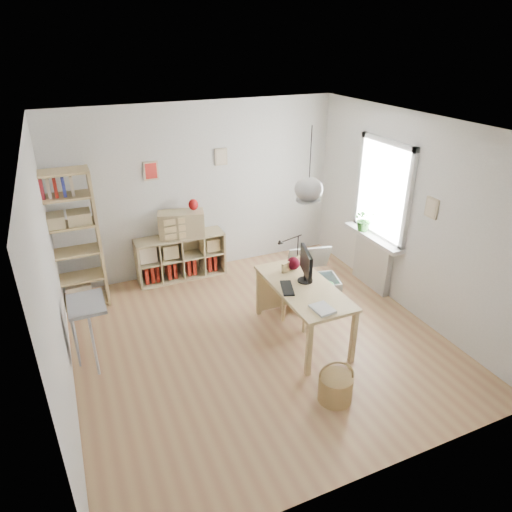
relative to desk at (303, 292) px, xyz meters
name	(u,v)px	position (x,y,z in m)	size (l,w,h in m)	color
ground	(258,339)	(-0.55, 0.15, -0.66)	(4.50, 4.50, 0.00)	#A98354
room_shell	(309,189)	(0.00, 0.00, 1.34)	(4.50, 4.50, 4.50)	silver
window_unit	(383,190)	(1.68, 0.75, 0.89)	(0.07, 1.16, 1.46)	white
radiator	(372,262)	(1.64, 0.75, -0.26)	(0.10, 0.80, 0.80)	beige
windowsill	(373,237)	(1.59, 0.75, 0.17)	(0.22, 1.20, 0.06)	silver
desk	(303,292)	(0.00, 0.00, 0.00)	(0.70, 1.50, 0.75)	tan
cube_shelf	(179,260)	(-1.02, 2.23, -0.36)	(1.40, 0.38, 0.72)	tan
tall_bookshelf	(68,237)	(-2.59, 1.95, 0.43)	(0.80, 0.38, 2.00)	tan
side_table	(82,317)	(-2.59, 0.50, 0.01)	(0.40, 0.55, 0.85)	gray
chair	(300,288)	(0.15, 0.35, -0.15)	(0.56, 0.56, 0.88)	gray
wicker_basket	(336,387)	(-0.22, -1.16, -0.49)	(0.37, 0.37, 0.51)	olive
storage_chest	(315,283)	(0.65, 0.79, -0.43)	(0.81, 0.87, 0.70)	silver
monitor	(306,264)	(0.08, 0.10, 0.33)	(0.20, 0.48, 0.43)	black
keyboard	(287,288)	(-0.22, 0.02, 0.10)	(0.14, 0.36, 0.02)	black
task_lamp	(288,246)	(0.09, 0.62, 0.35)	(0.36, 0.13, 0.38)	black
yarn_ball	(293,263)	(0.09, 0.45, 0.18)	(0.17, 0.17, 0.17)	#4A091A
paper_tray	(322,309)	(-0.07, -0.57, 0.11)	(0.21, 0.27, 0.03)	silver
drawer_chest	(181,224)	(-0.95, 2.19, 0.26)	(0.70, 0.32, 0.40)	tan
red_vase	(193,205)	(-0.74, 2.19, 0.55)	(0.15, 0.15, 0.18)	maroon
potted_plant	(364,219)	(1.57, 0.97, 0.38)	(0.32, 0.28, 0.36)	#2B6425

